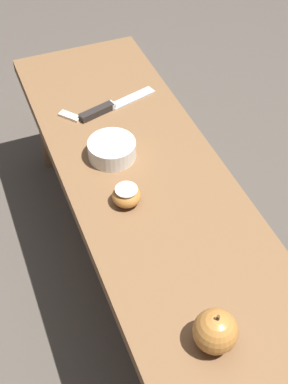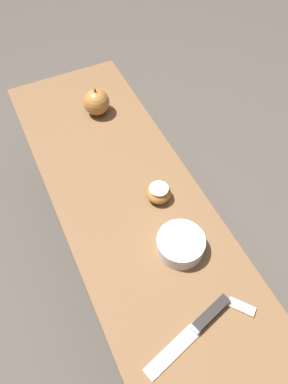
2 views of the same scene
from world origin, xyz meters
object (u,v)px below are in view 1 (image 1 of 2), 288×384
object	(u,v)px
wooden_bench	(151,199)
knife	(107,108)
apple_whole	(215,331)
apple_cut	(127,196)
bowl	(112,150)

from	to	relation	value
wooden_bench	knife	distance (m)	0.33
apple_whole	apple_cut	size ratio (longest dim) A/B	1.41
wooden_bench	apple_cut	distance (m)	0.11
apple_cut	bowl	bearing A→B (deg)	172.64
knife	apple_whole	bearing A→B (deg)	-109.39
bowl	wooden_bench	bearing A→B (deg)	22.36
knife	apple_whole	size ratio (longest dim) A/B	2.56
bowl	apple_cut	bearing A→B (deg)	-7.36
wooden_bench	apple_whole	bearing A→B (deg)	-6.51
apple_cut	bowl	distance (m)	0.17
bowl	apple_whole	bearing A→B (deg)	0.59
apple_whole	apple_cut	xyz separation A→B (m)	(-0.40, -0.03, -0.02)
knife	bowl	bearing A→B (deg)	-120.88
knife	apple_cut	size ratio (longest dim) A/B	3.59
wooden_bench	apple_cut	xyz separation A→B (m)	(0.03, -0.08, 0.08)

